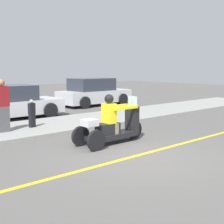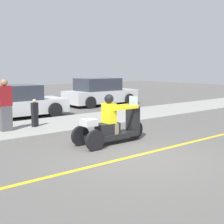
% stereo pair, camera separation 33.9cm
% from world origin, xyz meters
% --- Properties ---
extents(ground_plane, '(60.00, 60.00, 0.00)m').
position_xyz_m(ground_plane, '(0.00, 0.00, 0.00)').
color(ground_plane, '#565451').
extents(lane_stripe, '(24.00, 0.12, 0.01)m').
position_xyz_m(lane_stripe, '(0.38, 0.00, 0.00)').
color(lane_stripe, gold).
rests_on(lane_stripe, ground).
extents(sidewalk_strip, '(28.00, 2.80, 0.12)m').
position_xyz_m(sidewalk_strip, '(0.00, 4.60, 0.06)').
color(sidewalk_strip, gray).
rests_on(sidewalk_strip, ground).
extents(motorcycle_trike, '(2.30, 0.79, 1.41)m').
position_xyz_m(motorcycle_trike, '(0.39, 1.36, 0.50)').
color(motorcycle_trike, black).
rests_on(motorcycle_trike, ground).
extents(spectator_mid_group, '(0.40, 0.24, 1.67)m').
position_xyz_m(spectator_mid_group, '(-1.53, 4.42, 0.92)').
color(spectator_mid_group, '#515156').
rests_on(spectator_mid_group, sidewalk_strip).
extents(spectator_end_of_line, '(0.26, 0.19, 0.96)m').
position_xyz_m(spectator_end_of_line, '(-0.49, 4.51, 0.58)').
color(spectator_end_of_line, black).
rests_on(spectator_end_of_line, sidewalk_strip).
extents(parked_car_lot_far, '(4.35, 1.95, 1.41)m').
position_xyz_m(parked_car_lot_far, '(-0.08, 7.42, 0.67)').
color(parked_car_lot_far, silver).
rests_on(parked_car_lot_far, ground).
extents(parked_car_lot_center, '(4.20, 1.99, 1.54)m').
position_xyz_m(parked_car_lot_center, '(5.56, 8.82, 0.72)').
color(parked_car_lot_center, silver).
rests_on(parked_car_lot_center, ground).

